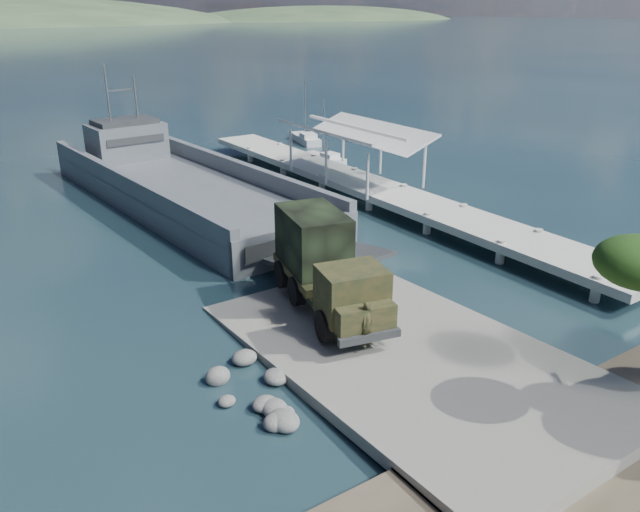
{
  "coord_description": "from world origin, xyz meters",
  "views": [
    {
      "loc": [
        -15.33,
        -17.45,
        13.56
      ],
      "look_at": [
        0.45,
        6.0,
        2.22
      ],
      "focal_mm": 35.0,
      "sensor_mm": 36.0,
      "label": 1
    }
  ],
  "objects": [
    {
      "name": "boat_ramp",
      "position": [
        0.0,
        -1.0,
        0.25
      ],
      "size": [
        10.0,
        18.0,
        0.5
      ],
      "primitive_type": "cube",
      "color": "gray",
      "rests_on": "ground"
    },
    {
      "name": "landing_craft",
      "position": [
        0.94,
        24.72,
        0.83
      ],
      "size": [
        10.82,
        34.6,
        10.14
      ],
      "rotation": [
        0.0,
        0.0,
        0.07
      ],
      "color": "#4F565D",
      "rests_on": "ground"
    },
    {
      "name": "military_truck",
      "position": [
        -0.41,
        4.3,
        2.56
      ],
      "size": [
        4.62,
        9.27,
        4.13
      ],
      "rotation": [
        0.0,
        0.0,
        -0.23
      ],
      "color": "black",
      "rests_on": "boat_ramp"
    },
    {
      "name": "soldier",
      "position": [
        -1.5,
        -0.31,
        1.44
      ],
      "size": [
        0.76,
        0.57,
        1.88
      ],
      "primitive_type": "imported",
      "rotation": [
        0.0,
        0.0,
        0.18
      ],
      "color": "black",
      "rests_on": "boat_ramp"
    },
    {
      "name": "shoreline_rocks",
      "position": [
        -6.2,
        0.5,
        0.0
      ],
      "size": [
        3.2,
        5.6,
        0.9
      ],
      "primitive_type": null,
      "color": "#51514F",
      "rests_on": "ground"
    },
    {
      "name": "sailboat_near",
      "position": [
        16.99,
        29.82,
        0.32
      ],
      "size": [
        1.86,
        5.05,
        6.02
      ],
      "rotation": [
        0.0,
        0.0,
        0.09
      ],
      "color": "silver",
      "rests_on": "ground"
    },
    {
      "name": "pier",
      "position": [
        13.0,
        18.77,
        1.6
      ],
      "size": [
        6.4,
        44.0,
        6.1
      ],
      "color": "#B9BBAF",
      "rests_on": "ground"
    },
    {
      "name": "ground",
      "position": [
        0.0,
        0.0,
        0.0
      ],
      "size": [
        1400.0,
        1400.0,
        0.0
      ],
      "primitive_type": "plane",
      "color": "#19333D",
      "rests_on": "ground"
    },
    {
      "name": "sailboat_far",
      "position": [
        20.44,
        38.46,
        0.36
      ],
      "size": [
        2.83,
        5.82,
        6.82
      ],
      "rotation": [
        0.0,
        0.0,
        -0.22
      ],
      "color": "silver",
      "rests_on": "ground"
    }
  ]
}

